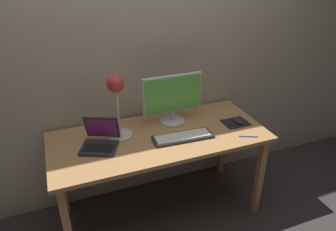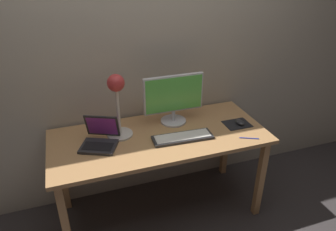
{
  "view_description": "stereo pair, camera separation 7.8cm",
  "coord_description": "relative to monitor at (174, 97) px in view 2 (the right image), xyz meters",
  "views": [
    {
      "loc": [
        -0.66,
        -1.88,
        1.95
      ],
      "look_at": [
        0.05,
        -0.05,
        0.92
      ],
      "focal_mm": 33.54,
      "sensor_mm": 36.0,
      "label": 1
    },
    {
      "loc": [
        -0.58,
        -1.91,
        1.95
      ],
      "look_at": [
        0.05,
        -0.05,
        0.92
      ],
      "focal_mm": 33.54,
      "sensor_mm": 36.0,
      "label": 2
    }
  ],
  "objects": [
    {
      "name": "ground_plane",
      "position": [
        -0.17,
        -0.16,
        -0.95
      ],
      "size": [
        4.8,
        4.8,
        0.0
      ],
      "primitive_type": "plane",
      "color": "#383333",
      "rests_on": "ground"
    },
    {
      "name": "back_wall",
      "position": [
        -0.17,
        0.24,
        0.35
      ],
      "size": [
        4.8,
        0.06,
        2.6
      ],
      "primitive_type": "cube",
      "color": "#B2A893",
      "rests_on": "ground"
    },
    {
      "name": "desk",
      "position": [
        -0.17,
        -0.16,
        -0.29
      ],
      "size": [
        1.6,
        0.7,
        0.74
      ],
      "color": "tan",
      "rests_on": "ground"
    },
    {
      "name": "monitor",
      "position": [
        0.0,
        0.0,
        0.0
      ],
      "size": [
        0.47,
        0.2,
        0.39
      ],
      "color": "silver",
      "rests_on": "desk"
    },
    {
      "name": "keyboard_main",
      "position": [
        -0.02,
        -0.26,
        -0.2
      ],
      "size": [
        0.45,
        0.16,
        0.03
      ],
      "color": "#28282B",
      "rests_on": "desk"
    },
    {
      "name": "laptop",
      "position": [
        -0.59,
        -0.13,
        -0.16
      ],
      "size": [
        0.32,
        0.32,
        0.2
      ],
      "color": "#28282B",
      "rests_on": "desk"
    },
    {
      "name": "desk_lamp",
      "position": [
        -0.44,
        -0.07,
        0.1
      ],
      "size": [
        0.19,
        0.19,
        0.48
      ],
      "color": "beige",
      "rests_on": "desk"
    },
    {
      "name": "mousepad",
      "position": [
        0.46,
        -0.2,
        -0.21
      ],
      "size": [
        0.2,
        0.16,
        0.0
      ],
      "primitive_type": "cube",
      "color": "black",
      "rests_on": "desk"
    },
    {
      "name": "mouse",
      "position": [
        0.48,
        -0.21,
        -0.19
      ],
      "size": [
        0.06,
        0.1,
        0.03
      ],
      "primitive_type": "ellipsoid",
      "color": "#28282B",
      "rests_on": "mousepad"
    },
    {
      "name": "pen",
      "position": [
        0.44,
        -0.42,
        -0.21
      ],
      "size": [
        0.13,
        0.07,
        0.01
      ],
      "primitive_type": "cylinder",
      "rotation": [
        0.0,
        1.57,
        -0.45
      ],
      "color": "#2633A5",
      "rests_on": "desk"
    }
  ]
}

